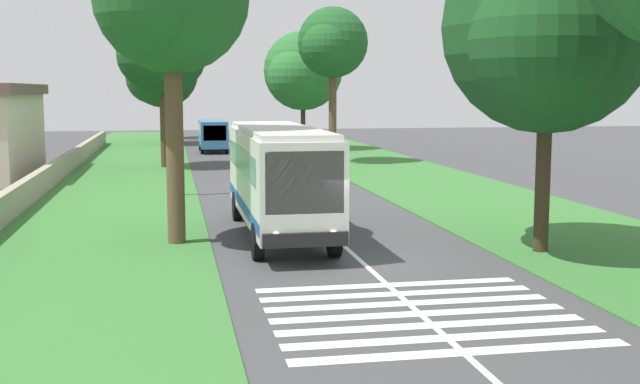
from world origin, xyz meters
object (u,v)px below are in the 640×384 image
coach_bus (278,173)px  roadside_tree_left_1 (160,75)px  roadside_tree_right_1 (331,45)px  trailing_car_1 (279,153)px  roadside_tree_right_0 (301,73)px  trailing_minibus_0 (213,133)px  roadside_tree_right_2 (542,34)px  roadside_tree_left_2 (168,74)px  roadside_tree_left_0 (167,0)px  utility_pole (179,102)px  roadside_tree_left_3 (159,53)px  trailing_car_0 (301,165)px

coach_bus → roadside_tree_left_1: 48.81m
coach_bus → roadside_tree_right_1: 28.31m
trailing_car_1 → roadside_tree_right_0: (11.37, -3.42, 5.75)m
trailing_minibus_0 → roadside_tree_right_2: roadside_tree_right_2 is taller
roadside_tree_left_2 → roadside_tree_left_0: bearing=-179.8°
roadside_tree_right_0 → roadside_tree_right_1: size_ratio=0.93×
roadside_tree_left_0 → roadside_tree_left_2: roadside_tree_left_0 is taller
trailing_car_1 → roadside_tree_left_2: 31.21m
utility_pole → roadside_tree_right_2: bearing=-145.6°
trailing_car_1 → roadside_tree_right_0: roadside_tree_right_0 is taller
roadside_tree_right_0 → roadside_tree_right_2: bearing=-179.7°
coach_bus → roadside_tree_left_3: roadside_tree_left_3 is taller
roadside_tree_right_1 → trailing_minibus_0: bearing=32.8°
roadside_tree_left_3 → roadside_tree_right_2: roadside_tree_left_3 is taller
coach_bus → trailing_minibus_0: bearing=0.4°
roadside_tree_left_0 → trailing_car_1: bearing=-14.3°
coach_bus → roadside_tree_right_0: 40.02m
trailing_minibus_0 → roadside_tree_left_2: (19.22, 3.53, 5.12)m
trailing_car_0 → roadside_tree_left_1: 31.48m
coach_bus → roadside_tree_left_1: roadside_tree_left_1 is taller
trailing_car_0 → roadside_tree_right_1: bearing=-22.6°
trailing_car_0 → roadside_tree_left_3: size_ratio=0.42×
trailing_car_0 → trailing_minibus_0: (19.69, 4.01, 0.88)m
trailing_car_0 → trailing_car_1: size_ratio=1.00×
trailing_minibus_0 → roadside_tree_left_0: size_ratio=0.58×
utility_pole → coach_bus: bearing=-164.1°
trailing_car_1 → roadside_tree_left_3: size_ratio=0.42×
trailing_car_1 → roadside_tree_left_3: (-2.25, 7.90, 6.66)m
roadside_tree_left_1 → roadside_tree_left_2: size_ratio=1.06×
coach_bus → trailing_minibus_0: coach_bus is taller
roadside_tree_left_0 → roadside_tree_left_1: (49.43, 0.81, -1.40)m
roadside_tree_left_1 → roadside_tree_left_2: 9.08m
roadside_tree_left_2 → utility_pole: 46.42m
roadside_tree_right_0 → roadside_tree_left_3: bearing=140.3°
trailing_minibus_0 → utility_pole: size_ratio=0.71×
roadside_tree_right_0 → roadside_tree_right_2: 43.49m
roadside_tree_left_0 → utility_pole: 12.59m
roadside_tree_left_1 → roadside_tree_right_0: 14.80m
roadside_tree_left_3 → roadside_tree_right_1: bearing=-83.8°
trailing_car_1 → roadside_tree_right_1: 8.17m
coach_bus → roadside_tree_left_0: bearing=105.6°
utility_pole → trailing_minibus_0: bearing=-6.2°
coach_bus → roadside_tree_right_0: size_ratio=1.14×
roadside_tree_right_1 → roadside_tree_right_2: size_ratio=1.06×
roadside_tree_left_0 → roadside_tree_left_3: 26.55m
trailing_car_0 → roadside_tree_right_0: size_ratio=0.44×
coach_bus → utility_pole: utility_pole is taller
trailing_car_0 → roadside_tree_right_2: (-22.90, -3.63, 5.98)m
roadside_tree_right_1 → utility_pole: roadside_tree_right_1 is taller
roadside_tree_right_1 → roadside_tree_right_2: 31.13m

